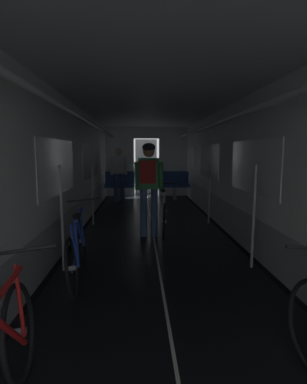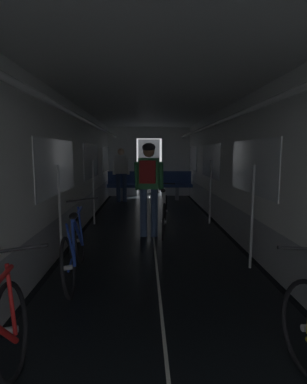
{
  "view_description": "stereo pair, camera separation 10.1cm",
  "coord_description": "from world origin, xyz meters",
  "px_view_note": "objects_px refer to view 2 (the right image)",
  "views": [
    {
      "loc": [
        -0.26,
        -1.81,
        1.56
      ],
      "look_at": [
        0.0,
        3.7,
        0.84
      ],
      "focal_mm": 28.3,
      "sensor_mm": 36.0,
      "label": 1
    },
    {
      "loc": [
        -0.16,
        -1.81,
        1.56
      ],
      "look_at": [
        0.0,
        3.7,
        0.84
      ],
      "focal_mm": 28.3,
      "sensor_mm": 36.0,
      "label": 2
    }
  ],
  "objects_px": {
    "person_cyclist_aisle": "(149,179)",
    "person_standing_near_bench": "(121,171)",
    "bench_seat_far_left": "(122,183)",
    "bench_seat_far_right": "(177,183)",
    "bicycle_blue": "(75,249)",
    "bicycle_white_in_aisle": "(165,213)"
  },
  "relations": [
    {
      "from": "bench_seat_far_left",
      "to": "person_standing_near_bench",
      "type": "xyz_separation_m",
      "value": [
        0.0,
        -0.38,
        0.41
      ]
    },
    {
      "from": "bicycle_white_in_aisle",
      "to": "person_standing_near_bench",
      "type": "relative_size",
      "value": 1.0
    },
    {
      "from": "person_cyclist_aisle",
      "to": "bicycle_white_in_aisle",
      "type": "height_order",
      "value": "person_cyclist_aisle"
    },
    {
      "from": "bench_seat_far_left",
      "to": "person_cyclist_aisle",
      "type": "distance_m",
      "value": 4.5
    },
    {
      "from": "bicycle_blue",
      "to": "person_standing_near_bench",
      "type": "xyz_separation_m",
      "value": [
        0.13,
        5.87,
        0.59
      ]
    },
    {
      "from": "bench_seat_far_left",
      "to": "person_cyclist_aisle",
      "type": "relative_size",
      "value": 0.57
    },
    {
      "from": "bench_seat_far_left",
      "to": "bicycle_white_in_aisle",
      "type": "distance_m",
      "value": 4.29
    },
    {
      "from": "bench_seat_far_right",
      "to": "bicycle_white_in_aisle",
      "type": "relative_size",
      "value": 0.58
    },
    {
      "from": "bench_seat_far_right",
      "to": "person_cyclist_aisle",
      "type": "relative_size",
      "value": 0.57
    },
    {
      "from": "bench_seat_far_right",
      "to": "bicycle_blue",
      "type": "relative_size",
      "value": 0.58
    },
    {
      "from": "bench_seat_far_left",
      "to": "person_standing_near_bench",
      "type": "height_order",
      "value": "person_standing_near_bench"
    },
    {
      "from": "person_cyclist_aisle",
      "to": "bicycle_white_in_aisle",
      "type": "bearing_deg",
      "value": 40.71
    },
    {
      "from": "bench_seat_far_right",
      "to": "bicycle_white_in_aisle",
      "type": "distance_m",
      "value": 4.19
    },
    {
      "from": "bench_seat_far_right",
      "to": "person_standing_near_bench",
      "type": "bearing_deg",
      "value": -168.17
    },
    {
      "from": "person_cyclist_aisle",
      "to": "bicycle_blue",
      "type": "bearing_deg",
      "value": -116.95
    },
    {
      "from": "bicycle_white_in_aisle",
      "to": "bicycle_blue",
      "type": "bearing_deg",
      "value": -120.57
    },
    {
      "from": "bench_seat_far_right",
      "to": "bicycle_blue",
      "type": "distance_m",
      "value": 6.54
    },
    {
      "from": "bicycle_white_in_aisle",
      "to": "person_cyclist_aisle",
      "type": "bearing_deg",
      "value": -139.29
    },
    {
      "from": "person_cyclist_aisle",
      "to": "person_standing_near_bench",
      "type": "bearing_deg",
      "value": 101.41
    },
    {
      "from": "bench_seat_far_right",
      "to": "bicycle_blue",
      "type": "height_order",
      "value": "bench_seat_far_right"
    },
    {
      "from": "bench_seat_far_left",
      "to": "bench_seat_far_right",
      "type": "bearing_deg",
      "value": 0.0
    },
    {
      "from": "bench_seat_far_left",
      "to": "person_standing_near_bench",
      "type": "distance_m",
      "value": 0.55
    }
  ]
}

